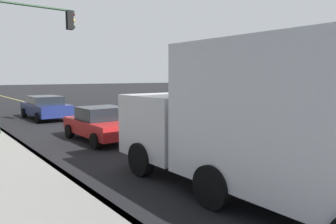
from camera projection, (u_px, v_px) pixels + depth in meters
The scene contains 7 objects.
ground at pixel (154, 134), 14.18m from camera, with size 200.00×200.00×0.00m, color black.
curb_edge at pixel (29, 150), 10.85m from camera, with size 80.00×0.16×0.15m, color slate.
lane_stripe_center at pixel (154, 134), 14.17m from camera, with size 80.00×0.16×0.01m, color #D8CC4C.
car_red at pixel (101, 124), 12.80m from camera, with size 3.92×1.98×1.41m.
car_navy at pixel (45, 107), 19.36m from camera, with size 4.79×2.05×1.45m.
truck_white at pixel (273, 121), 6.21m from camera, with size 7.87×2.42×3.38m.
traffic_light_mast at pixel (26, 43), 13.91m from camera, with size 0.28×3.73×6.15m.
Camera 1 is at (-11.40, 8.09, 2.65)m, focal length 32.88 mm.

